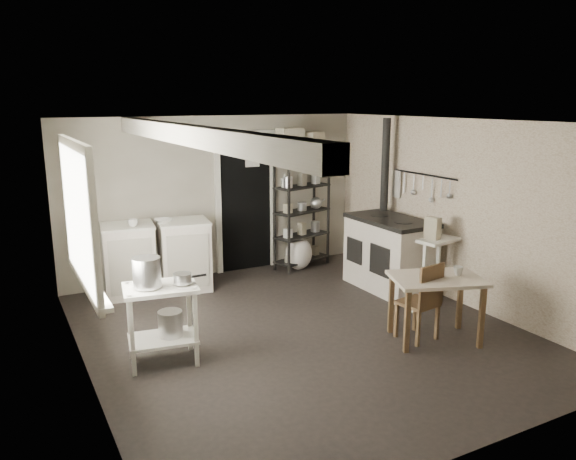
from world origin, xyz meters
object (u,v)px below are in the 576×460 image
shelf_rack (302,206)px  stove (389,257)px  prep_table (162,324)px  work_table (435,306)px  chair (418,296)px  base_cabinets (157,258)px  stockpot (147,272)px  flour_sack (299,254)px

shelf_rack → stove: shelf_rack is taller
prep_table → work_table: 2.83m
stove → chair: bearing=-118.5°
base_cabinets → stockpot: bearing=-98.7°
stockpot → stove: size_ratio=0.23×
stockpot → prep_table: bearing=1.1°
prep_table → chair: 2.67m
prep_table → stockpot: 0.55m
base_cabinets → flour_sack: (2.15, -0.02, -0.22)m
base_cabinets → work_table: base_cabinets is taller
base_cabinets → shelf_rack: (2.26, 0.09, 0.49)m
stove → flour_sack: stove is taller
shelf_rack → stove: (0.54, -1.46, -0.51)m
stockpot → base_cabinets: (0.65, 2.09, -0.48)m
work_table → flour_sack: size_ratio=1.86×
prep_table → stove: 3.41m
stockpot → work_table: stockpot is taller
flour_sack → work_table: bearing=-89.5°
prep_table → flour_sack: (2.68, 2.07, -0.16)m
stockpot → chair: (2.68, -0.73, -0.45)m
work_table → chair: bearing=138.8°
shelf_rack → work_table: shelf_rack is taller
stove → work_table: bearing=-112.5°
prep_table → stove: size_ratio=0.63×
base_cabinets → chair: bearing=-45.7°
base_cabinets → flour_sack: base_cabinets is taller
flour_sack → base_cabinets: bearing=179.5°
chair → prep_table: bearing=155.8°
base_cabinets → stove: 3.12m
work_table → stockpot: bearing=163.3°
chair → flour_sack: 2.82m
prep_table → work_table: prep_table is taller
prep_table → work_table: (2.70, -0.85, -0.02)m
prep_table → base_cabinets: 2.16m
base_cabinets → shelf_rack: size_ratio=0.76×
prep_table → stockpot: bearing=-178.9°
prep_table → work_table: size_ratio=0.85×
base_cabinets → shelf_rack: 2.32m
stove → chair: (-0.76, -1.45, 0.04)m
base_cabinets → stove: bearing=-17.5°
shelf_rack → stockpot: bearing=-159.1°
chair → flour_sack: chair is taller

